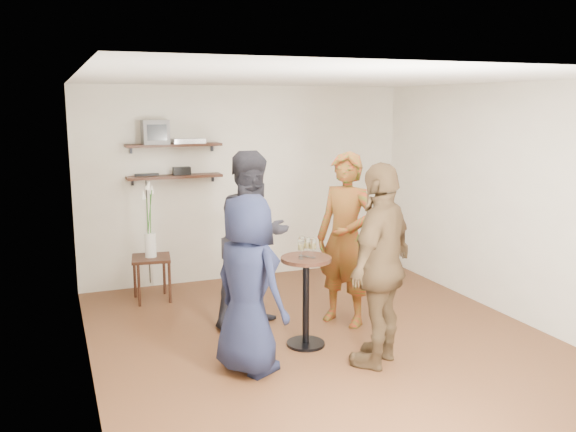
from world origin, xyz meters
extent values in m
cube|color=#4C3018|center=(0.00, 0.00, -0.02)|extent=(4.50, 5.00, 0.04)
cube|color=white|center=(0.00, 0.00, 2.62)|extent=(4.50, 5.00, 0.04)
cube|color=silver|center=(0.00, 2.52, 1.30)|extent=(4.50, 0.04, 2.60)
cube|color=silver|center=(0.00, -2.52, 1.30)|extent=(4.50, 0.04, 2.60)
cube|color=silver|center=(-2.27, 0.00, 1.30)|extent=(0.04, 5.00, 2.60)
cube|color=silver|center=(2.27, 0.00, 1.30)|extent=(0.04, 5.00, 2.60)
cube|color=black|center=(-1.00, 2.38, 1.85)|extent=(1.20, 0.25, 0.04)
cube|color=black|center=(-1.00, 2.38, 1.45)|extent=(1.20, 0.25, 0.04)
cube|color=#59595B|center=(-1.23, 2.38, 2.02)|extent=(0.32, 0.30, 0.30)
cube|color=silver|center=(-0.81, 2.38, 1.90)|extent=(0.40, 0.24, 0.06)
cube|color=black|center=(-0.91, 2.38, 1.52)|extent=(0.22, 0.10, 0.10)
cube|color=black|center=(-1.35, 2.42, 1.48)|extent=(0.30, 0.05, 0.03)
cube|color=black|center=(-1.41, 1.92, 0.53)|extent=(0.51, 0.51, 0.04)
cylinder|color=black|center=(-1.59, 1.73, 0.25)|extent=(0.04, 0.04, 0.51)
cylinder|color=black|center=(-1.23, 1.73, 0.25)|extent=(0.04, 0.04, 0.51)
cylinder|color=black|center=(-1.59, 2.10, 0.25)|extent=(0.04, 0.04, 0.51)
cylinder|color=black|center=(-1.23, 2.10, 0.25)|extent=(0.04, 0.04, 0.51)
cylinder|color=white|center=(-1.41, 1.92, 0.69)|extent=(0.14, 0.14, 0.29)
cylinder|color=#2E7120|center=(-1.43, 1.92, 0.98)|extent=(0.01, 0.07, 0.53)
cone|color=white|center=(-1.47, 1.92, 1.31)|extent=(0.07, 0.08, 0.12)
cylinder|color=#2E7120|center=(-1.40, 1.93, 1.01)|extent=(0.03, 0.05, 0.59)
cone|color=white|center=(-1.37, 1.95, 1.37)|extent=(0.10, 0.12, 0.12)
cylinder|color=#2E7120|center=(-1.41, 1.90, 1.04)|extent=(0.09, 0.08, 0.64)
cone|color=white|center=(-1.41, 1.87, 1.43)|extent=(0.12, 0.12, 0.13)
cylinder|color=black|center=(-0.22, -0.07, 0.88)|extent=(0.49, 0.49, 0.04)
cylinder|color=black|center=(-0.22, -0.07, 0.45)|extent=(0.07, 0.07, 0.84)
cylinder|color=black|center=(-0.22, -0.07, 0.01)|extent=(0.38, 0.38, 0.03)
cylinder|color=silver|center=(-0.29, -0.11, 0.90)|extent=(0.06, 0.06, 0.00)
cylinder|color=silver|center=(-0.29, -0.11, 0.95)|extent=(0.01, 0.01, 0.08)
cylinder|color=silver|center=(-0.29, -0.11, 1.04)|extent=(0.06, 0.06, 0.10)
cylinder|color=#DCC45A|center=(-0.29, -0.11, 1.02)|extent=(0.06, 0.06, 0.06)
cylinder|color=silver|center=(-0.17, -0.11, 0.90)|extent=(0.06, 0.06, 0.00)
cylinder|color=silver|center=(-0.17, -0.11, 0.95)|extent=(0.01, 0.01, 0.08)
cylinder|color=silver|center=(-0.17, -0.11, 1.04)|extent=(0.06, 0.06, 0.10)
cylinder|color=#DCC45A|center=(-0.17, -0.11, 1.02)|extent=(0.06, 0.06, 0.06)
cylinder|color=silver|center=(-0.25, -0.02, 0.90)|extent=(0.06, 0.06, 0.00)
cylinder|color=silver|center=(-0.25, -0.02, 0.95)|extent=(0.01, 0.01, 0.09)
cylinder|color=silver|center=(-0.25, -0.02, 1.05)|extent=(0.07, 0.07, 0.11)
cylinder|color=#DCC45A|center=(-0.25, -0.02, 1.02)|extent=(0.06, 0.06, 0.06)
cylinder|color=silver|center=(-0.21, -0.06, 0.90)|extent=(0.06, 0.06, 0.00)
cylinder|color=silver|center=(-0.21, -0.06, 0.95)|extent=(0.01, 0.01, 0.08)
cylinder|color=silver|center=(-0.21, -0.06, 1.04)|extent=(0.06, 0.06, 0.10)
cylinder|color=#DCC45A|center=(-0.21, -0.06, 1.02)|extent=(0.06, 0.06, 0.06)
imported|color=#B41C14|center=(0.43, 0.37, 0.94)|extent=(0.75, 0.82, 1.87)
imported|color=black|center=(-0.51, 0.66, 0.95)|extent=(1.12, 1.01, 1.89)
imported|color=#161A32|center=(-0.92, -0.41, 0.80)|extent=(0.81, 0.93, 1.61)
imported|color=#49341F|center=(0.25, -0.69, 0.93)|extent=(1.15, 1.02, 1.87)
camera|label=1|loc=(-2.48, -5.34, 2.38)|focal=38.00mm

